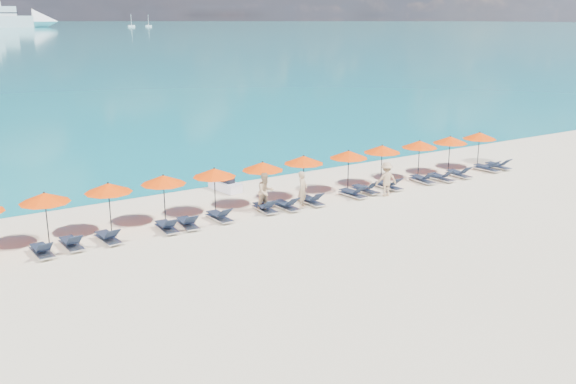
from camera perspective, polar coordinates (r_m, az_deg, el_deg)
ground at (r=28.47m, az=3.27°, el=-3.68°), size 1400.00×1400.00×0.00m
sailboat_near at (r=562.12m, az=-12.29°, el=14.26°), size 5.14×1.71×9.43m
sailboat_far at (r=554.31m, az=-13.74°, el=14.17°), size 5.49×1.83×10.06m
jetski at (r=35.33m, az=-5.59°, el=0.61°), size 1.10×2.24×0.76m
beachgoer_a at (r=32.01m, az=1.31°, el=0.23°), size 0.80×0.75×1.84m
beachgoer_b at (r=31.38m, az=-2.01°, el=0.00°), size 0.97×0.60×1.93m
beachgoer_c at (r=34.38m, az=8.73°, el=1.13°), size 1.30×0.86×1.85m
umbrella_2 at (r=28.42m, az=-20.83°, el=-0.47°), size 2.10×2.10×2.28m
umbrella_3 at (r=29.16m, az=-15.69°, el=0.36°), size 2.10×2.10×2.28m
umbrella_4 at (r=30.02m, az=-11.02°, el=1.08°), size 2.10×2.10×2.28m
umbrella_5 at (r=31.00m, az=-6.57°, el=1.72°), size 2.10×2.10×2.28m
umbrella_6 at (r=32.15m, az=-2.27°, el=2.31°), size 2.10×2.10×2.28m
umbrella_7 at (r=33.58m, az=1.41°, el=2.89°), size 2.10×2.10×2.28m
umbrella_8 at (r=35.03m, az=5.41°, el=3.35°), size 2.10×2.10×2.28m
umbrella_9 at (r=36.69m, az=8.37°, el=3.80°), size 2.10×2.10×2.28m
umbrella_10 at (r=38.46m, az=11.62°, el=4.19°), size 2.10×2.10×2.28m
umbrella_11 at (r=40.24m, az=14.22°, el=4.52°), size 2.10×2.10×2.28m
umbrella_12 at (r=42.13m, az=16.66°, el=4.82°), size 2.10×2.10×2.28m
lounger_3 at (r=27.58m, az=-21.04°, el=-4.86°), size 0.70×1.73×0.66m
lounger_4 at (r=28.01m, az=-18.70°, el=-4.32°), size 0.70×1.73×0.66m
lounger_5 at (r=28.29m, az=-15.71°, el=-3.88°), size 0.78×1.75×0.66m
lounger_6 at (r=29.09m, az=-10.73°, el=-3.02°), size 0.68×1.72×0.66m
lounger_7 at (r=29.44m, az=-8.92°, el=-2.72°), size 0.76×1.75×0.66m
lounger_8 at (r=30.21m, az=-6.11°, el=-2.14°), size 0.71×1.73×0.66m
lounger_9 at (r=31.40m, az=-2.07°, el=-1.38°), size 0.72×1.73×0.66m
lounger_10 at (r=31.76m, az=-0.15°, el=-1.17°), size 0.73×1.74×0.66m
lounger_11 at (r=32.62m, az=2.08°, el=-0.73°), size 0.63×1.71×0.66m
lounger_12 at (r=34.11m, az=5.80°, el=-0.08°), size 0.77×1.75×0.66m
lounger_13 at (r=34.96m, az=6.91°, el=0.27°), size 0.77×1.75×0.66m
lounger_14 at (r=35.90m, az=8.97°, el=0.60°), size 0.77×1.75×0.66m
lounger_15 at (r=37.63m, az=11.86°, el=1.14°), size 0.70×1.73×0.66m
lounger_16 at (r=38.32m, az=13.45°, el=1.31°), size 0.72×1.73×0.66m
lounger_17 at (r=39.45m, az=14.95°, el=1.61°), size 0.69×1.72×0.66m
lounger_18 at (r=41.45m, az=17.27°, el=2.09°), size 0.77×1.75×0.66m
lounger_19 at (r=42.28m, az=18.20°, el=2.26°), size 0.67×1.72×0.66m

